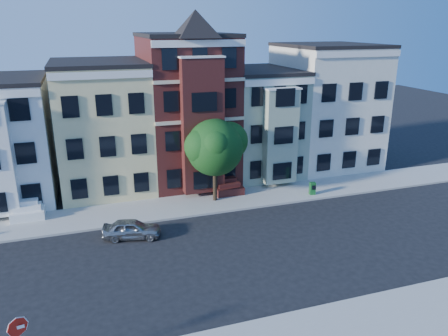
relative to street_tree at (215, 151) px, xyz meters
name	(u,v)px	position (x,y,z in m)	size (l,w,h in m)	color
ground	(248,253)	(-0.53, -8.18, -4.03)	(120.00, 120.00, 0.00)	black
far_sidewalk	(209,203)	(-0.53, -0.18, -3.96)	(60.00, 4.00, 0.15)	#9E9B93
house_yellow	(103,128)	(-7.53, 6.32, 0.97)	(7.00, 9.00, 10.00)	beige
house_brown	(187,110)	(-0.53, 6.32, 1.97)	(7.00, 9.00, 12.00)	#401614
house_green	(257,122)	(5.97, 6.32, 0.47)	(6.00, 9.00, 9.00)	#95A389
house_cream	(325,107)	(12.97, 6.32, 1.47)	(8.00, 9.00, 11.00)	silver
street_tree	(215,151)	(0.00, 0.00, 0.00)	(6.68, 6.68, 7.77)	#1C4C1A
parked_car	(132,229)	(-6.79, -3.99, -3.41)	(1.47, 3.65, 1.24)	#96999C
newspaper_box	(312,188)	(7.66, -1.29, -3.39)	(0.44, 0.39, 0.98)	#165723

